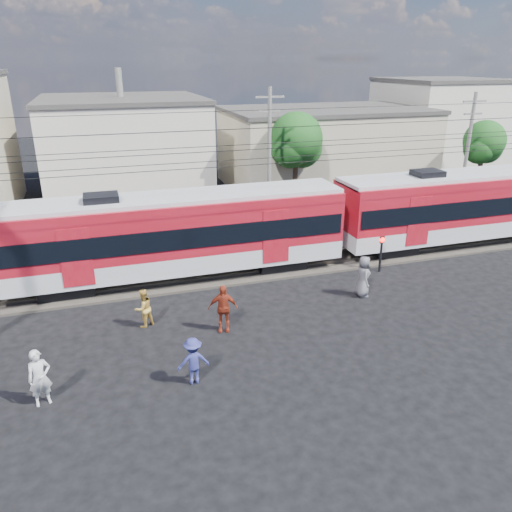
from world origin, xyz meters
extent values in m
plane|color=black|center=(0.00, 0.00, 0.00)|extent=(120.00, 120.00, 0.00)
cube|color=#2D2823|center=(0.00, 8.00, 0.06)|extent=(70.00, 3.40, 0.12)
cube|color=#59544C|center=(0.00, 7.25, 0.18)|extent=(70.00, 0.12, 0.12)
cube|color=#59544C|center=(0.00, 8.75, 0.18)|extent=(70.00, 0.12, 0.12)
cube|color=black|center=(-6.17, 8.00, 0.35)|extent=(2.40, 2.20, 0.70)
cube|color=black|center=(4.07, 8.00, 0.35)|extent=(2.40, 2.20, 0.70)
cube|color=#A9ACB1|center=(-1.05, 8.00, 1.15)|extent=(16.00, 3.00, 0.90)
cube|color=maroon|center=(-1.05, 8.00, 2.80)|extent=(16.00, 3.00, 2.40)
cube|color=black|center=(-1.05, 8.00, 2.55)|extent=(15.68, 3.08, 0.95)
cube|color=#A9ACB1|center=(-1.05, 8.00, 4.05)|extent=(16.00, 2.60, 0.25)
cube|color=black|center=(10.63, 8.00, 0.35)|extent=(2.40, 2.20, 0.70)
cube|color=#A9ACB1|center=(15.75, 8.00, 1.15)|extent=(16.00, 3.00, 0.90)
cube|color=maroon|center=(15.75, 8.00, 2.80)|extent=(16.00, 3.00, 2.40)
cube|color=black|center=(15.75, 8.00, 2.55)|extent=(15.68, 3.08, 0.95)
cube|color=#A9ACB1|center=(15.75, 8.00, 4.05)|extent=(16.00, 2.60, 0.25)
cylinder|color=black|center=(0.00, 7.30, 5.50)|extent=(70.00, 0.03, 0.03)
cylinder|color=black|center=(0.00, 8.70, 5.50)|extent=(70.00, 0.03, 0.03)
cylinder|color=black|center=(0.00, 7.30, 6.20)|extent=(70.00, 0.03, 0.03)
cylinder|color=black|center=(0.00, 8.70, 6.20)|extent=(70.00, 0.03, 0.03)
cylinder|color=black|center=(0.00, 4.50, 7.50)|extent=(70.00, 0.03, 0.03)
cylinder|color=black|center=(0.00, 11.50, 7.50)|extent=(70.00, 0.03, 0.03)
cube|color=beige|center=(-2.00, 27.00, 3.50)|extent=(12.00, 12.00, 7.00)
cube|color=#3F3D3A|center=(-2.00, 27.00, 7.15)|extent=(12.24, 12.24, 0.30)
cube|color=tan|center=(14.00, 24.00, 3.00)|extent=(16.00, 10.00, 6.00)
cube|color=#3F3D3A|center=(14.00, 24.00, 6.15)|extent=(16.32, 10.20, 0.30)
cube|color=beige|center=(28.00, 28.00, 4.00)|extent=(10.00, 10.00, 8.00)
cube|color=#3F3D3A|center=(28.00, 28.00, 8.15)|extent=(10.20, 10.20, 0.30)
cylinder|color=slate|center=(6.00, 15.00, 4.25)|extent=(0.24, 0.24, 8.50)
cube|color=slate|center=(6.00, 15.00, 7.90)|extent=(1.80, 0.12, 0.12)
cube|color=slate|center=(6.00, 15.00, 7.10)|extent=(1.40, 0.12, 0.12)
cylinder|color=slate|center=(20.00, 14.00, 4.00)|extent=(0.24, 0.24, 8.00)
cube|color=slate|center=(20.00, 14.00, 7.40)|extent=(1.80, 0.12, 0.12)
cube|color=slate|center=(20.00, 14.00, 6.60)|extent=(1.40, 0.12, 0.12)
cylinder|color=#382619|center=(9.00, 18.00, 1.96)|extent=(0.36, 0.36, 3.92)
sphere|color=#144815|center=(9.00, 18.00, 4.90)|extent=(3.64, 3.64, 3.64)
sphere|color=#144815|center=(9.60, 18.30, 4.20)|extent=(2.80, 2.80, 2.80)
cylinder|color=#382619|center=(24.00, 17.00, 1.68)|extent=(0.36, 0.36, 3.36)
sphere|color=#144815|center=(24.00, 17.00, 4.20)|extent=(3.12, 3.12, 3.12)
sphere|color=#144815|center=(24.60, 17.30, 3.60)|extent=(2.40, 2.40, 2.40)
imported|color=silver|center=(-6.63, -0.20, 0.94)|extent=(0.79, 0.63, 1.89)
imported|color=gold|center=(-3.12, 3.77, 0.80)|extent=(0.97, 0.91, 1.60)
imported|color=navy|center=(-1.95, -0.55, 0.83)|extent=(1.10, 0.66, 1.66)
imported|color=maroon|center=(-0.19, 2.47, 0.98)|extent=(1.23, 0.75, 1.96)
imported|color=#545359|center=(6.57, 3.60, 0.95)|extent=(0.81, 1.05, 1.90)
cylinder|color=black|center=(8.75, 5.80, 0.88)|extent=(0.12, 0.12, 1.75)
sphere|color=#FF140C|center=(8.75, 5.80, 1.70)|extent=(0.27, 0.27, 0.27)
cube|color=black|center=(8.75, 5.80, 1.70)|extent=(0.24, 0.06, 0.34)
camera|label=1|loc=(-4.19, -14.39, 10.01)|focal=35.00mm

